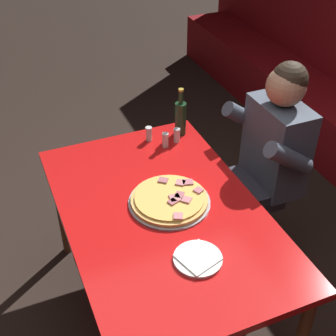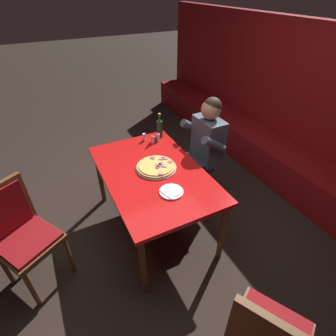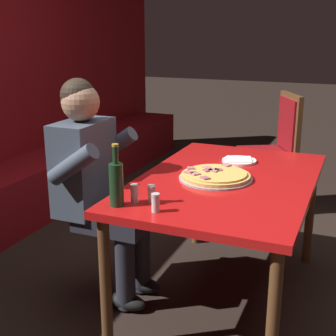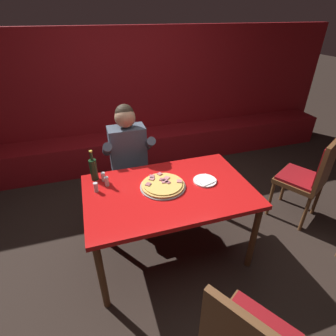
# 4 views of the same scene
# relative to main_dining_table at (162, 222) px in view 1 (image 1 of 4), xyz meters

# --- Properties ---
(ground_plane) EXTENTS (24.00, 24.00, 0.00)m
(ground_plane) POSITION_rel_main_dining_table_xyz_m (0.00, 0.00, -0.67)
(ground_plane) COLOR black
(main_dining_table) EXTENTS (1.43, 0.91, 0.74)m
(main_dining_table) POSITION_rel_main_dining_table_xyz_m (0.00, 0.00, 0.00)
(main_dining_table) COLOR brown
(main_dining_table) RESTS_ON ground_plane
(pizza) EXTENTS (0.40, 0.40, 0.05)m
(pizza) POSITION_rel_main_dining_table_xyz_m (-0.04, 0.05, 0.09)
(pizza) COLOR #9E9EA3
(pizza) RESTS_ON main_dining_table
(plate_white_paper) EXTENTS (0.21, 0.21, 0.02)m
(plate_white_paper) POSITION_rel_main_dining_table_xyz_m (0.35, 0.02, 0.08)
(plate_white_paper) COLOR white
(plate_white_paper) RESTS_ON main_dining_table
(beer_bottle) EXTENTS (0.07, 0.07, 0.29)m
(beer_bottle) POSITION_rel_main_dining_table_xyz_m (-0.59, 0.36, 0.18)
(beer_bottle) COLOR #19381E
(beer_bottle) RESTS_ON main_dining_table
(shaker_parmesan) EXTENTS (0.04, 0.04, 0.09)m
(shaker_parmesan) POSITION_rel_main_dining_table_xyz_m (-0.50, 0.22, 0.11)
(shaker_parmesan) COLOR silver
(shaker_parmesan) RESTS_ON main_dining_table
(shaker_red_pepper_flakes) EXTENTS (0.04, 0.04, 0.09)m
(shaker_red_pepper_flakes) POSITION_rel_main_dining_table_xyz_m (-0.52, 0.30, 0.11)
(shaker_red_pepper_flakes) COLOR silver
(shaker_red_pepper_flakes) RESTS_ON main_dining_table
(shaker_oregano) EXTENTS (0.04, 0.04, 0.09)m
(shaker_oregano) POSITION_rel_main_dining_table_xyz_m (-0.60, 0.16, 0.11)
(shaker_oregano) COLOR silver
(shaker_oregano) RESTS_ON main_dining_table
(diner_seated_blue_shirt) EXTENTS (0.53, 0.53, 1.27)m
(diner_seated_blue_shirt) POSITION_rel_main_dining_table_xyz_m (-0.22, 0.69, 0.04)
(diner_seated_blue_shirt) COLOR black
(diner_seated_blue_shirt) RESTS_ON ground_plane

